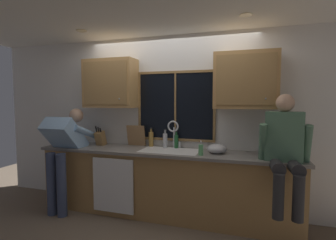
{
  "coord_description": "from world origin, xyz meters",
  "views": [
    {
      "loc": [
        1.09,
        -3.59,
        1.61
      ],
      "look_at": [
        0.07,
        -0.3,
        1.34
      ],
      "focal_mm": 27.1,
      "sensor_mm": 36.0,
      "label": 1
    }
  ],
  "objects_px": {
    "bottle_green_glass": "(165,140)",
    "bottle_amber_small": "(151,139)",
    "bottle_tall_clear": "(176,141)",
    "person_standing": "(64,147)",
    "mixing_bowl": "(217,149)",
    "soap_dispenser": "(201,150)",
    "knife_block": "(100,138)",
    "cutting_board": "(136,136)",
    "person_sitting_on_counter": "(285,146)"
  },
  "relations": [
    {
      "from": "soap_dispenser",
      "to": "bottle_amber_small",
      "type": "height_order",
      "value": "bottle_amber_small"
    },
    {
      "from": "soap_dispenser",
      "to": "bottle_amber_small",
      "type": "relative_size",
      "value": 0.68
    },
    {
      "from": "person_sitting_on_counter",
      "to": "mixing_bowl",
      "type": "height_order",
      "value": "person_sitting_on_counter"
    },
    {
      "from": "person_standing",
      "to": "bottle_tall_clear",
      "type": "height_order",
      "value": "person_standing"
    },
    {
      "from": "person_standing",
      "to": "soap_dispenser",
      "type": "xyz_separation_m",
      "value": [
        1.97,
        0.11,
        0.06
      ]
    },
    {
      "from": "knife_block",
      "to": "bottle_amber_small",
      "type": "xyz_separation_m",
      "value": [
        0.78,
        0.14,
        0.01
      ]
    },
    {
      "from": "knife_block",
      "to": "bottle_tall_clear",
      "type": "height_order",
      "value": "knife_block"
    },
    {
      "from": "soap_dispenser",
      "to": "bottle_tall_clear",
      "type": "bearing_deg",
      "value": 138.27
    },
    {
      "from": "bottle_tall_clear",
      "to": "bottle_amber_small",
      "type": "bearing_deg",
      "value": 177.8
    },
    {
      "from": "cutting_board",
      "to": "bottle_green_glass",
      "type": "xyz_separation_m",
      "value": [
        0.48,
        -0.03,
        -0.04
      ]
    },
    {
      "from": "bottle_tall_clear",
      "to": "knife_block",
      "type": "bearing_deg",
      "value": -173.74
    },
    {
      "from": "soap_dispenser",
      "to": "person_sitting_on_counter",
      "type": "bearing_deg",
      "value": -6.08
    },
    {
      "from": "person_standing",
      "to": "knife_block",
      "type": "xyz_separation_m",
      "value": [
        0.37,
        0.36,
        0.09
      ]
    },
    {
      "from": "person_standing",
      "to": "bottle_green_glass",
      "type": "height_order",
      "value": "person_standing"
    },
    {
      "from": "mixing_bowl",
      "to": "soap_dispenser",
      "type": "height_order",
      "value": "soap_dispenser"
    },
    {
      "from": "bottle_green_glass",
      "to": "bottle_amber_small",
      "type": "height_order",
      "value": "bottle_amber_small"
    },
    {
      "from": "cutting_board",
      "to": "mixing_bowl",
      "type": "bearing_deg",
      "value": -8.78
    },
    {
      "from": "bottle_green_glass",
      "to": "knife_block",
      "type": "bearing_deg",
      "value": -174.09
    },
    {
      "from": "mixing_bowl",
      "to": "bottle_tall_clear",
      "type": "distance_m",
      "value": 0.63
    },
    {
      "from": "person_sitting_on_counter",
      "to": "soap_dispenser",
      "type": "bearing_deg",
      "value": 173.92
    },
    {
      "from": "person_standing",
      "to": "mixing_bowl",
      "type": "relative_size",
      "value": 5.82
    },
    {
      "from": "person_sitting_on_counter",
      "to": "soap_dispenser",
      "type": "xyz_separation_m",
      "value": [
        -0.95,
        0.1,
        -0.11
      ]
    },
    {
      "from": "bottle_amber_small",
      "to": "mixing_bowl",
      "type": "bearing_deg",
      "value": -11.28
    },
    {
      "from": "bottle_green_glass",
      "to": "bottle_amber_small",
      "type": "xyz_separation_m",
      "value": [
        -0.23,
        0.04,
        0.0
      ]
    },
    {
      "from": "cutting_board",
      "to": "mixing_bowl",
      "type": "xyz_separation_m",
      "value": [
        1.24,
        -0.19,
        -0.1
      ]
    },
    {
      "from": "person_sitting_on_counter",
      "to": "soap_dispenser",
      "type": "height_order",
      "value": "person_sitting_on_counter"
    },
    {
      "from": "person_standing",
      "to": "mixing_bowl",
      "type": "bearing_deg",
      "value": 8.11
    },
    {
      "from": "person_standing",
      "to": "cutting_board",
      "type": "relative_size",
      "value": 4.69
    },
    {
      "from": "person_standing",
      "to": "cutting_board",
      "type": "distance_m",
      "value": 1.04
    },
    {
      "from": "knife_block",
      "to": "soap_dispenser",
      "type": "relative_size",
      "value": 1.68
    },
    {
      "from": "mixing_bowl",
      "to": "bottle_tall_clear",
      "type": "relative_size",
      "value": 1.02
    },
    {
      "from": "person_sitting_on_counter",
      "to": "bottle_tall_clear",
      "type": "height_order",
      "value": "person_sitting_on_counter"
    },
    {
      "from": "soap_dispenser",
      "to": "bottle_amber_small",
      "type": "distance_m",
      "value": 0.91
    },
    {
      "from": "person_standing",
      "to": "soap_dispenser",
      "type": "height_order",
      "value": "person_standing"
    },
    {
      "from": "person_sitting_on_counter",
      "to": "bottle_tall_clear",
      "type": "distance_m",
      "value": 1.46
    },
    {
      "from": "person_standing",
      "to": "person_sitting_on_counter",
      "type": "distance_m",
      "value": 2.92
    },
    {
      "from": "mixing_bowl",
      "to": "bottle_amber_small",
      "type": "relative_size",
      "value": 0.91
    },
    {
      "from": "person_standing",
      "to": "mixing_bowl",
      "type": "height_order",
      "value": "person_standing"
    },
    {
      "from": "person_standing",
      "to": "person_sitting_on_counter",
      "type": "bearing_deg",
      "value": 0.18
    },
    {
      "from": "person_standing",
      "to": "soap_dispenser",
      "type": "bearing_deg",
      "value": 3.21
    },
    {
      "from": "person_sitting_on_counter",
      "to": "cutting_board",
      "type": "bearing_deg",
      "value": 166.38
    },
    {
      "from": "bottle_tall_clear",
      "to": "person_standing",
      "type": "bearing_deg",
      "value": -162.41
    },
    {
      "from": "knife_block",
      "to": "soap_dispenser",
      "type": "xyz_separation_m",
      "value": [
        1.6,
        -0.25,
        -0.04
      ]
    },
    {
      "from": "soap_dispenser",
      "to": "bottle_amber_small",
      "type": "xyz_separation_m",
      "value": [
        -0.82,
        0.39,
        0.04
      ]
    },
    {
      "from": "cutting_board",
      "to": "bottle_amber_small",
      "type": "height_order",
      "value": "cutting_board"
    },
    {
      "from": "cutting_board",
      "to": "person_standing",
      "type": "bearing_deg",
      "value": -151.23
    },
    {
      "from": "person_sitting_on_counter",
      "to": "mixing_bowl",
      "type": "xyz_separation_m",
      "value": [
        -0.77,
        0.3,
        -0.13
      ]
    },
    {
      "from": "person_sitting_on_counter",
      "to": "bottle_amber_small",
      "type": "bearing_deg",
      "value": 164.37
    },
    {
      "from": "soap_dispenser",
      "to": "bottle_amber_small",
      "type": "bearing_deg",
      "value": 154.33
    },
    {
      "from": "soap_dispenser",
      "to": "bottle_tall_clear",
      "type": "xyz_separation_m",
      "value": [
        -0.42,
        0.38,
        0.03
      ]
    }
  ]
}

